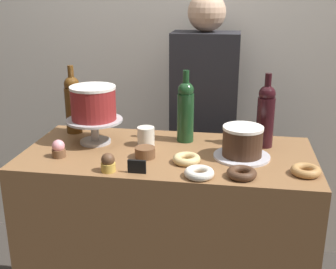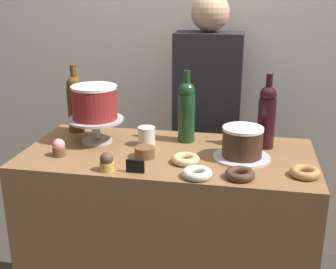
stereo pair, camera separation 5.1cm
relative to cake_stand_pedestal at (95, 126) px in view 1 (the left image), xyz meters
The scene contains 19 objects.
back_wall 0.91m from the cake_stand_pedestal, 66.68° to the left, with size 6.00×0.05×2.60m.
display_counter 0.66m from the cake_stand_pedestal, 11.29° to the right, with size 1.23×0.58×0.95m.
cake_stand_pedestal is the anchor object (origin of this frame).
white_layer_cake 0.11m from the cake_stand_pedestal, ahead, with size 0.20×0.20×0.15m.
silver_serving_platter 0.66m from the cake_stand_pedestal, ahead, with size 0.23×0.23×0.01m.
chocolate_round_cake 0.66m from the cake_stand_pedestal, ahead, with size 0.17×0.17×0.12m.
wine_bottle_green 0.41m from the cake_stand_pedestal, 12.72° to the left, with size 0.08×0.08×0.33m.
wine_bottle_amber 0.21m from the cake_stand_pedestal, 138.38° to the left, with size 0.08×0.08×0.33m.
wine_bottle_dark_red 0.76m from the cake_stand_pedestal, ahead, with size 0.08×0.08×0.33m.
cupcake_strawberry 0.22m from the cake_stand_pedestal, 116.06° to the right, with size 0.06×0.06×0.07m.
cupcake_chocolate 0.34m from the cake_stand_pedestal, 63.65° to the right, with size 0.06×0.06×0.07m.
donut_glazed 0.47m from the cake_stand_pedestal, 21.62° to the right, with size 0.11×0.11×0.03m.
donut_maple 0.92m from the cake_stand_pedestal, 13.74° to the right, with size 0.11×0.11×0.03m.
donut_sugar 0.59m from the cake_stand_pedestal, 31.20° to the right, with size 0.11×0.11×0.03m.
donut_chocolate 0.71m from the cake_stand_pedestal, 23.19° to the right, with size 0.11×0.11×0.03m.
cookie_stack 0.30m from the cake_stand_pedestal, 28.69° to the right, with size 0.08×0.08×0.04m.
price_sign_chalkboard 0.40m from the cake_stand_pedestal, 49.12° to the right, with size 0.07×0.01×0.05m.
coffee_cup_ceramic 0.24m from the cake_stand_pedestal, ahead, with size 0.08×0.08×0.09m.
barista_figure 0.74m from the cake_stand_pedestal, 51.04° to the left, with size 0.36×0.22×1.60m.
Camera 1 is at (0.27, -1.70, 1.62)m, focal length 46.34 mm.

